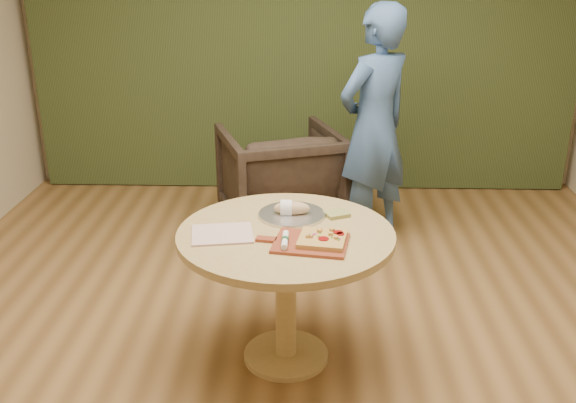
# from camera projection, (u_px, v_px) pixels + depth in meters

# --- Properties ---
(room_shell) EXTENTS (5.04, 6.04, 2.84)m
(room_shell) POSITION_uv_depth(u_px,v_px,m) (299.00, 110.00, 2.87)
(room_shell) COLOR olive
(room_shell) RESTS_ON ground
(curtain) EXTENTS (4.80, 0.14, 2.78)m
(curtain) POSITION_uv_depth(u_px,v_px,m) (304.00, 34.00, 5.57)
(curtain) COLOR #293618
(curtain) RESTS_ON ground
(pedestal_table) EXTENTS (1.10, 1.10, 0.75)m
(pedestal_table) POSITION_uv_depth(u_px,v_px,m) (286.00, 257.00, 3.28)
(pedestal_table) COLOR tan
(pedestal_table) RESTS_ON ground
(pizza_paddle) EXTENTS (0.47, 0.33, 0.01)m
(pizza_paddle) POSITION_uv_depth(u_px,v_px,m) (309.00, 243.00, 3.08)
(pizza_paddle) COLOR brown
(pizza_paddle) RESTS_ON pedestal_table
(flatbread_pizza) EXTENTS (0.25, 0.25, 0.04)m
(flatbread_pizza) POSITION_uv_depth(u_px,v_px,m) (322.00, 239.00, 3.08)
(flatbread_pizza) COLOR tan
(flatbread_pizza) RESTS_ON pizza_paddle
(cutlery_roll) EXTENTS (0.03, 0.20, 0.03)m
(cutlery_roll) POSITION_uv_depth(u_px,v_px,m) (285.00, 240.00, 3.06)
(cutlery_roll) COLOR silver
(cutlery_roll) RESTS_ON pizza_paddle
(newspaper) EXTENTS (0.34, 0.30, 0.01)m
(newspaper) POSITION_uv_depth(u_px,v_px,m) (222.00, 234.00, 3.18)
(newspaper) COLOR white
(newspaper) RESTS_ON pedestal_table
(serving_tray) EXTENTS (0.36, 0.36, 0.02)m
(serving_tray) POSITION_uv_depth(u_px,v_px,m) (292.00, 214.00, 3.42)
(serving_tray) COLOR silver
(serving_tray) RESTS_ON pedestal_table
(bread_roll) EXTENTS (0.19, 0.09, 0.09)m
(bread_roll) POSITION_uv_depth(u_px,v_px,m) (290.00, 208.00, 3.40)
(bread_roll) COLOR tan
(bread_roll) RESTS_ON serving_tray
(green_packet) EXTENTS (0.15, 0.14, 0.02)m
(green_packet) POSITION_uv_depth(u_px,v_px,m) (337.00, 214.00, 3.42)
(green_packet) COLOR olive
(green_packet) RESTS_ON pedestal_table
(armchair) EXTENTS (1.08, 1.04, 0.89)m
(armchair) POSITION_uv_depth(u_px,v_px,m) (280.00, 173.00, 5.03)
(armchair) COLOR black
(armchair) RESTS_ON ground
(person_standing) EXTENTS (0.76, 0.73, 1.76)m
(person_standing) POSITION_uv_depth(u_px,v_px,m) (374.00, 127.00, 4.64)
(person_standing) COLOR #385A8D
(person_standing) RESTS_ON ground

